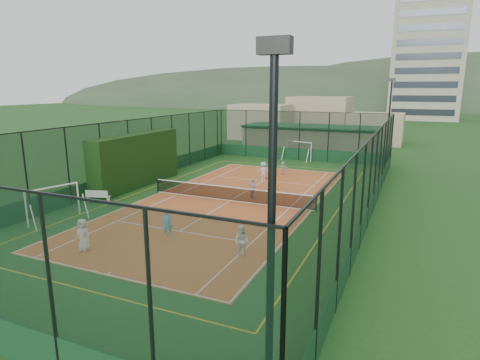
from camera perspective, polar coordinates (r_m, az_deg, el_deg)
The scene contains 21 objects.
ground at distance 26.88m, azimuth -1.38°, elevation -2.96°, with size 300.00×300.00×0.00m, color #28501B.
court_slab at distance 26.88m, azimuth -1.38°, elevation -2.95°, with size 11.17×23.97×0.01m, color #C55D2B.
tennis_net at distance 26.74m, azimuth -1.39°, elevation -1.87°, with size 11.67×0.12×1.06m, color black, non-canonical shape.
perimeter_fence at distance 26.30m, azimuth -1.41°, elevation 2.28°, with size 18.12×34.12×5.00m, color black, non-canonical shape.
floodlight_se at distance 7.91m, azimuth 4.39°, elevation -11.47°, with size 0.60×0.26×8.25m, color black, non-canonical shape.
floodlight_ne at distance 40.22m, azimuth 20.36°, elevation 7.55°, with size 0.60×0.26×8.25m, color black, non-canonical shape.
clubhouse at distance 47.08m, azimuth 10.02°, elevation 5.72°, with size 15.20×7.20×3.15m, color tan, non-canonical shape.
apartment_tower at distance 105.70m, azimuth 25.13°, elevation 15.97°, with size 15.00×12.00×30.00m, color beige.
distant_hills at distance 173.92m, azimuth 20.26°, elevation 9.79°, with size 200.00×60.00×24.00m, color #384C33, non-canonical shape.
hedge_left at distance 31.51m, azimuth -14.48°, elevation 2.73°, with size 1.37×9.14×4.00m, color black.
white_bench at distance 27.98m, azimuth -19.50°, elevation -2.15°, with size 1.56×0.43×0.88m, color white, non-canonical shape.
futsal_goal_near at distance 24.97m, azimuth -24.98°, elevation -3.13°, with size 0.88×3.04×1.96m, color white, non-canonical shape.
futsal_goal_far at distance 42.27m, azimuth 8.33°, elevation 4.11°, with size 2.96×0.86×1.91m, color white, non-canonical shape.
child_near_left at distance 19.97m, azimuth -21.44°, elevation -7.29°, with size 0.75×0.49×1.53m, color white.
child_near_mid at distance 20.74m, azimuth -10.25°, elevation -6.04°, with size 0.50×0.33×1.38m, color #4EA6DE.
child_near_right at distance 18.03m, azimuth 0.22°, elevation -8.70°, with size 0.70×0.54×1.43m, color white.
child_far_left at distance 32.63m, azimuth 3.36°, elevation 1.27°, with size 0.98×0.56×1.51m, color silver.
child_far_right at distance 27.34m, azimuth 1.79°, elevation -1.21°, with size 0.79×0.33×1.34m, color silver.
child_far_back at distance 35.07m, azimuth 6.10°, elevation 1.73°, with size 1.06×0.34×1.14m, color silver.
coach at distance 29.34m, azimuth 4.33°, elevation 0.12°, with size 0.83×0.65×1.71m, color red.
tennis_balls at distance 28.02m, azimuth -0.66°, elevation -2.21°, with size 1.52×1.60×0.07m.
Camera 1 is at (10.93, -23.42, 7.40)m, focal length 30.00 mm.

